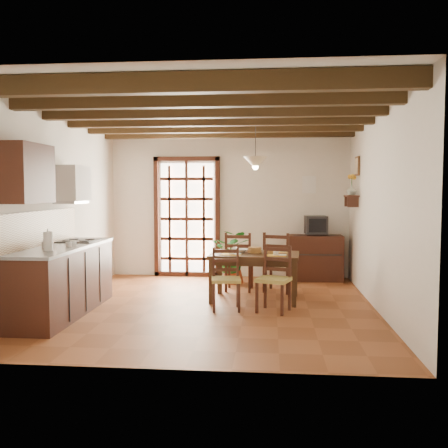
# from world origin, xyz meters

# --- Properties ---
(ground_plane) EXTENTS (5.00, 5.00, 0.00)m
(ground_plane) POSITION_xyz_m (0.00, 0.00, 0.00)
(ground_plane) COLOR brown
(room_shell) EXTENTS (4.52, 5.02, 2.81)m
(room_shell) POSITION_xyz_m (0.00, 0.00, 1.82)
(room_shell) COLOR silver
(room_shell) RESTS_ON ground_plane
(ceiling_beams) EXTENTS (4.50, 4.34, 0.20)m
(ceiling_beams) POSITION_xyz_m (0.00, 0.00, 2.69)
(ceiling_beams) COLOR black
(ceiling_beams) RESTS_ON room_shell
(french_door) EXTENTS (1.26, 0.11, 2.32)m
(french_door) POSITION_xyz_m (-0.80, 2.45, 1.18)
(french_door) COLOR white
(french_door) RESTS_ON ground_plane
(kitchen_counter) EXTENTS (0.64, 2.25, 1.38)m
(kitchen_counter) POSITION_xyz_m (-1.96, -0.60, 0.47)
(kitchen_counter) COLOR #341910
(kitchen_counter) RESTS_ON ground_plane
(upper_cabinet) EXTENTS (0.35, 0.80, 0.70)m
(upper_cabinet) POSITION_xyz_m (-2.08, -1.30, 1.85)
(upper_cabinet) COLOR #341910
(upper_cabinet) RESTS_ON room_shell
(range_hood) EXTENTS (0.38, 0.60, 0.54)m
(range_hood) POSITION_xyz_m (-2.05, -0.05, 1.73)
(range_hood) COLOR white
(range_hood) RESTS_ON room_shell
(counter_items) EXTENTS (0.50, 1.43, 0.25)m
(counter_items) POSITION_xyz_m (-1.95, -0.51, 0.96)
(counter_items) COLOR black
(counter_items) RESTS_ON kitchen_counter
(dining_table) EXTENTS (1.36, 0.93, 0.71)m
(dining_table) POSITION_xyz_m (0.56, 0.48, 0.62)
(dining_table) COLOR #392312
(dining_table) RESTS_ON ground_plane
(chair_near_left) EXTENTS (0.44, 0.42, 0.85)m
(chair_near_left) POSITION_xyz_m (0.18, -0.16, 0.27)
(chair_near_left) COLOR #A99A48
(chair_near_left) RESTS_ON ground_plane
(chair_near_right) EXTENTS (0.52, 0.51, 0.89)m
(chair_near_right) POSITION_xyz_m (0.84, -0.21, 0.28)
(chair_near_right) COLOR #A99A48
(chair_near_right) RESTS_ON ground_plane
(chair_far_left) EXTENTS (0.48, 0.46, 0.97)m
(chair_far_left) POSITION_xyz_m (0.28, 1.16, 0.30)
(chair_far_left) COLOR #A99A48
(chair_far_left) RESTS_ON ground_plane
(chair_far_right) EXTENTS (0.56, 0.54, 0.98)m
(chair_far_right) POSITION_xyz_m (0.93, 1.12, 0.31)
(chair_far_right) COLOR #A99A48
(chair_far_right) RESTS_ON ground_plane
(table_setting) EXTENTS (0.95, 0.63, 0.09)m
(table_setting) POSITION_xyz_m (0.56, 0.48, 0.69)
(table_setting) COLOR gold
(table_setting) RESTS_ON dining_table
(table_bowl) EXTENTS (0.28, 0.28, 0.05)m
(table_bowl) POSITION_xyz_m (0.33, 0.54, 0.73)
(table_bowl) COLOR white
(table_bowl) RESTS_ON dining_table
(sideboard) EXTENTS (0.98, 0.45, 0.83)m
(sideboard) POSITION_xyz_m (1.61, 2.23, 0.41)
(sideboard) COLOR #341910
(sideboard) RESTS_ON ground_plane
(crt_tv) EXTENTS (0.41, 0.38, 0.33)m
(crt_tv) POSITION_xyz_m (1.61, 2.22, 1.02)
(crt_tv) COLOR black
(crt_tv) RESTS_ON sideboard
(fuse_box) EXTENTS (0.25, 0.03, 0.32)m
(fuse_box) POSITION_xyz_m (1.50, 2.48, 1.75)
(fuse_box) COLOR white
(fuse_box) RESTS_ON room_shell
(plant_pot) EXTENTS (0.39, 0.39, 0.24)m
(plant_pot) POSITION_xyz_m (0.13, 1.84, 0.11)
(plant_pot) COLOR #983316
(plant_pot) RESTS_ON ground_plane
(potted_plant) EXTENTS (2.11, 1.93, 1.98)m
(potted_plant) POSITION_xyz_m (0.13, 1.84, 0.57)
(potted_plant) COLOR #144C19
(potted_plant) RESTS_ON ground_plane
(wall_shelf) EXTENTS (0.20, 0.42, 0.20)m
(wall_shelf) POSITION_xyz_m (2.14, 1.60, 1.51)
(wall_shelf) COLOR #341910
(wall_shelf) RESTS_ON room_shell
(shelf_vase) EXTENTS (0.15, 0.15, 0.15)m
(shelf_vase) POSITION_xyz_m (2.14, 1.60, 1.65)
(shelf_vase) COLOR #B2BFB2
(shelf_vase) RESTS_ON wall_shelf
(shelf_flowers) EXTENTS (0.14, 0.14, 0.36)m
(shelf_flowers) POSITION_xyz_m (2.14, 1.60, 1.86)
(shelf_flowers) COLOR gold
(shelf_flowers) RESTS_ON shelf_vase
(framed_picture) EXTENTS (0.03, 0.32, 0.32)m
(framed_picture) POSITION_xyz_m (2.22, 1.60, 2.05)
(framed_picture) COLOR brown
(framed_picture) RESTS_ON room_shell
(pendant_lamp) EXTENTS (0.36, 0.36, 0.84)m
(pendant_lamp) POSITION_xyz_m (0.56, 0.58, 2.08)
(pendant_lamp) COLOR black
(pendant_lamp) RESTS_ON room_shell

